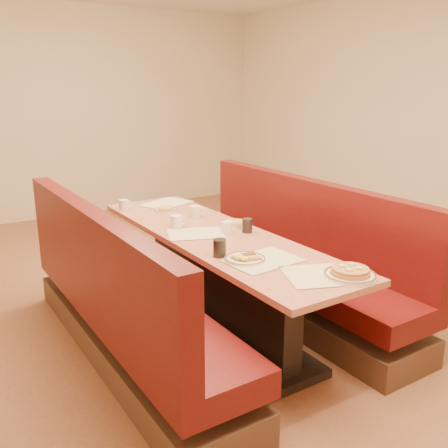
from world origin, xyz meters
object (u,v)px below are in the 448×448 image
coffee_mug_c (196,211)px  booth_left (121,308)px  diner_table (216,283)px  booth_right (293,266)px  pancake_plate (350,273)px  coffee_mug_b (177,221)px  soda_tumbler_near (220,248)px  soda_tumbler_mid (247,225)px  eggs_plate (245,258)px  coffee_mug_a (227,227)px  coffee_mug_d (124,204)px

coffee_mug_c → booth_left: bearing=-136.3°
diner_table → booth_left: 0.73m
booth_right → pancake_plate: 1.29m
diner_table → coffee_mug_b: coffee_mug_b is taller
diner_table → soda_tumbler_near: (-0.23, -0.42, 0.43)m
booth_right → soda_tumbler_mid: size_ratio=24.74×
coffee_mug_b → soda_tumbler_mid: size_ratio=1.22×
eggs_plate → coffee_mug_c: coffee_mug_c is taller
coffee_mug_a → soda_tumbler_near: bearing=-125.7°
coffee_mug_d → eggs_plate: bearing=-84.5°
eggs_plate → soda_tumbler_near: (-0.09, 0.15, 0.04)m
soda_tumbler_near → soda_tumbler_mid: 0.56m
booth_left → coffee_mug_d: bearing=66.1°
diner_table → coffee_mug_a: coffee_mug_a is taller
booth_right → soda_tumbler_mid: 0.68m
diner_table → coffee_mug_b: bearing=117.4°
booth_left → booth_right: bearing=0.0°
booth_right → coffee_mug_b: (-0.89, 0.30, 0.44)m
soda_tumbler_near → soda_tumbler_mid: size_ratio=1.11×
soda_tumbler_near → coffee_mug_a: bearing=51.7°
soda_tumbler_mid → booth_right: bearing=9.2°
pancake_plate → coffee_mug_b: coffee_mug_b is taller
booth_right → soda_tumbler_near: size_ratio=22.37×
diner_table → booth_right: 0.73m
pancake_plate → soda_tumbler_near: size_ratio=2.61×
coffee_mug_a → eggs_plate: bearing=-110.3°
soda_tumbler_mid → coffee_mug_a: bearing=153.1°
booth_right → booth_left: bearing=180.0°
booth_right → soda_tumbler_near: booth_right is taller
coffee_mug_c → coffee_mug_a: bearing=-78.7°
pancake_plate → coffee_mug_d: bearing=102.4°
booth_right → soda_tumbler_near: 1.14m
coffee_mug_a → booth_left: bearing=-178.7°
diner_table → coffee_mug_d: size_ratio=22.18×
pancake_plate → coffee_mug_a: bearing=95.6°
coffee_mug_c → soda_tumbler_near: soda_tumbler_near is taller
coffee_mug_c → coffee_mug_d: 0.67m
coffee_mug_b → coffee_mug_d: bearing=112.3°
diner_table → booth_left: (-0.73, 0.00, -0.01)m
booth_left → soda_tumbler_near: bearing=-39.9°
coffee_mug_d → coffee_mug_b: bearing=-79.6°
pancake_plate → soda_tumbler_mid: bearing=88.7°
booth_left → soda_tumbler_mid: (0.95, -0.08, 0.44)m
coffee_mug_b → booth_right: bearing=-5.8°
pancake_plate → coffee_mug_b: size_ratio=2.38×
diner_table → coffee_mug_b: size_ratio=20.36×
booth_right → coffee_mug_c: booth_right is taller
eggs_plate → soda_tumbler_mid: (0.36, 0.48, 0.03)m
coffee_mug_b → soda_tumbler_mid: 0.53m
diner_table → coffee_mug_c: 0.65m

